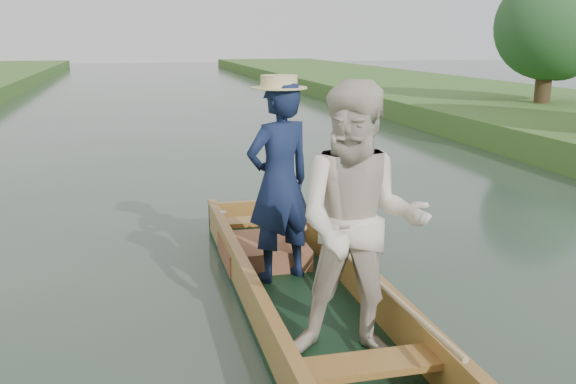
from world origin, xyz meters
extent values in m
plane|color=#283D30|center=(0.00, 0.00, 0.00)|extent=(120.00, 120.00, 0.00)
cylinder|color=#47331E|center=(9.80, 10.67, 1.14)|extent=(0.44, 0.44, 2.28)
sphere|color=#1D491D|center=(9.80, 10.67, 2.68)|extent=(2.90, 2.90, 2.90)
sphere|color=#1D491D|center=(10.40, 10.97, 2.28)|extent=(2.20, 2.20, 2.20)
cube|color=black|center=(0.00, 0.00, 0.04)|extent=(1.10, 5.00, 0.08)
cube|color=#A27432|center=(-0.51, 0.00, 0.24)|extent=(0.08, 5.00, 0.32)
cube|color=#A27432|center=(0.51, 0.00, 0.24)|extent=(0.08, 5.00, 0.32)
cube|color=#A27432|center=(0.00, 2.46, 0.24)|extent=(1.10, 0.08, 0.32)
cube|color=#A27432|center=(-0.51, 0.00, 0.42)|extent=(0.10, 5.00, 0.04)
cube|color=#A27432|center=(0.51, 0.00, 0.42)|extent=(0.10, 5.00, 0.04)
cube|color=#A27432|center=(0.00, 1.90, 0.30)|extent=(0.94, 0.30, 0.05)
cube|color=#A27432|center=(0.00, -1.60, 0.30)|extent=(0.94, 0.30, 0.05)
imported|color=#131D3D|center=(-0.08, 0.61, 1.05)|extent=(0.83, 0.69, 1.93)
cylinder|color=beige|center=(-0.08, 0.61, 1.97)|extent=(0.52, 0.52, 0.12)
imported|color=beige|center=(0.12, -1.07, 1.10)|extent=(1.19, 1.06, 2.03)
cube|color=#9B3332|center=(-0.14, 1.14, 0.19)|extent=(0.85, 0.90, 0.22)
sphere|color=tan|center=(0.17, 1.04, 0.42)|extent=(0.22, 0.22, 0.22)
sphere|color=tan|center=(0.17, 1.03, 0.59)|extent=(0.17, 0.17, 0.17)
sphere|color=tan|center=(0.11, 1.03, 0.66)|extent=(0.06, 0.06, 0.06)
sphere|color=tan|center=(0.23, 1.03, 0.66)|extent=(0.06, 0.06, 0.06)
sphere|color=tan|center=(0.17, 0.97, 0.57)|extent=(0.07, 0.07, 0.07)
sphere|color=tan|center=(0.07, 1.02, 0.45)|extent=(0.08, 0.08, 0.08)
sphere|color=tan|center=(0.27, 1.02, 0.45)|extent=(0.08, 0.08, 0.08)
sphere|color=tan|center=(0.11, 1.01, 0.33)|extent=(0.09, 0.09, 0.09)
sphere|color=tan|center=(0.22, 1.01, 0.33)|extent=(0.09, 0.09, 0.09)
cylinder|color=silver|center=(-0.46, 1.90, 0.33)|extent=(0.07, 0.07, 0.01)
cylinder|color=silver|center=(-0.46, 1.90, 0.37)|extent=(0.01, 0.01, 0.08)
ellipsoid|color=silver|center=(-0.46, 1.90, 0.43)|extent=(0.09, 0.09, 0.05)
cylinder|color=tan|center=(0.43, -0.15, 0.46)|extent=(0.04, 3.85, 0.18)
camera|label=1|loc=(-1.42, -5.18, 2.39)|focal=40.00mm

